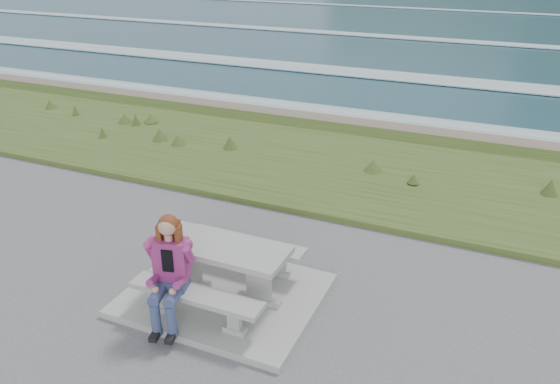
% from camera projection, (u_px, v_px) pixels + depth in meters
% --- Properties ---
extents(concrete_slab, '(2.60, 2.10, 0.10)m').
position_uv_depth(concrete_slab, '(225.00, 295.00, 7.60)').
color(concrete_slab, gray).
rests_on(concrete_slab, ground).
extents(picnic_table, '(1.80, 0.75, 0.75)m').
position_uv_depth(picnic_table, '(222.00, 256.00, 7.33)').
color(picnic_table, gray).
rests_on(picnic_table, concrete_slab).
extents(bench_landward, '(1.80, 0.35, 0.45)m').
position_uv_depth(bench_landward, '(196.00, 299.00, 6.85)').
color(bench_landward, gray).
rests_on(bench_landward, concrete_slab).
extents(bench_seaward, '(1.80, 0.35, 0.45)m').
position_uv_depth(bench_seaward, '(247.00, 247.00, 8.01)').
color(bench_seaward, gray).
rests_on(bench_seaward, concrete_slab).
extents(grass_verge, '(160.00, 4.50, 0.22)m').
position_uv_depth(grass_verge, '(337.00, 171.00, 11.77)').
color(grass_verge, '#30481B').
rests_on(grass_verge, ground).
extents(shore_drop, '(160.00, 0.80, 2.20)m').
position_uv_depth(shore_drop, '(372.00, 132.00, 14.17)').
color(shore_drop, '#66584D').
rests_on(shore_drop, ground).
extents(ocean, '(1600.00, 1600.00, 0.09)m').
position_uv_depth(ocean, '(454.00, 68.00, 29.18)').
color(ocean, '#1E4656').
rests_on(ocean, ground).
extents(seated_woman, '(0.57, 0.80, 1.45)m').
position_uv_depth(seated_woman, '(169.00, 287.00, 6.76)').
color(seated_woman, navy).
rests_on(seated_woman, concrete_slab).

